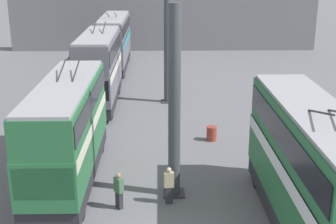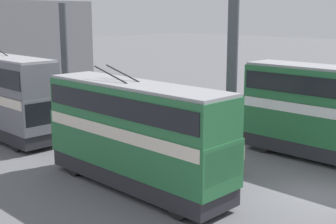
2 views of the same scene
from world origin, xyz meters
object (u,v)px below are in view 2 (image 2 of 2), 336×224
at_px(bus_right_mid, 5,92).
at_px(person_aisle_foreground, 240,158).
at_px(person_by_right_row, 219,171).
at_px(bus_right_near, 136,129).
at_px(oil_drum, 170,131).

bearing_deg(bus_right_mid, person_aisle_foreground, -162.40).
distance_m(bus_right_mid, person_by_right_row, 15.66).
bearing_deg(bus_right_near, person_aisle_foreground, -116.88).
bearing_deg(person_by_right_row, bus_right_near, 92.07).
bearing_deg(oil_drum, bus_right_near, 124.75).
xyz_separation_m(person_aisle_foreground, oil_drum, (7.56, -2.71, -0.48)).
height_order(bus_right_mid, oil_drum, bus_right_mid).
distance_m(bus_right_near, person_by_right_row, 4.26).
relative_size(bus_right_near, bus_right_mid, 1.10).
bearing_deg(oil_drum, bus_right_mid, 45.34).
height_order(person_by_right_row, person_aisle_foreground, person_aisle_foreground).
height_order(bus_right_near, oil_drum, bus_right_near).
relative_size(person_aisle_foreground, oil_drum, 2.01).
bearing_deg(person_aisle_foreground, oil_drum, 152.07).
xyz_separation_m(bus_right_mid, person_by_right_row, (-15.30, -2.58, -2.11)).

